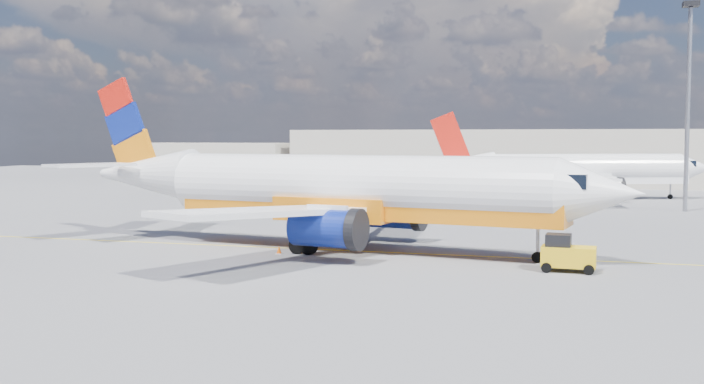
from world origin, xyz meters
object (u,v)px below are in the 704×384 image
(second_jet, at_px, (578,170))
(gse_tug, at_px, (567,254))
(main_jet, at_px, (339,189))
(traffic_cone, at_px, (279,250))

(second_jet, bearing_deg, gse_tug, -110.67)
(main_jet, distance_m, gse_tug, 14.58)
(main_jet, distance_m, second_jet, 46.72)
(main_jet, xyz_separation_m, second_jet, (14.19, 44.51, -0.48))
(gse_tug, relative_size, traffic_cone, 5.65)
(main_jet, relative_size, traffic_cone, 75.14)
(main_jet, xyz_separation_m, gse_tug, (13.63, -4.36, -2.81))
(second_jet, xyz_separation_m, gse_tug, (-0.56, -48.87, -2.33))
(second_jet, relative_size, gse_tug, 11.49)
(second_jet, height_order, gse_tug, second_jet)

